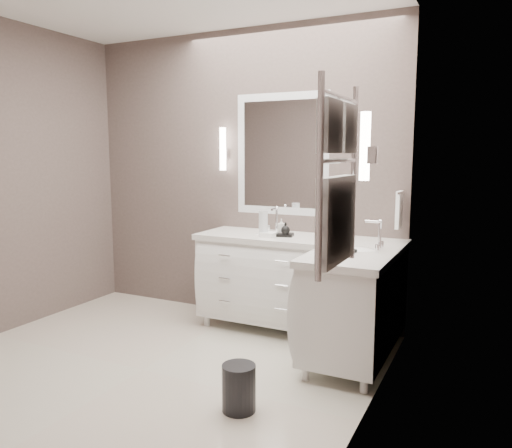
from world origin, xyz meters
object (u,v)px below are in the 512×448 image
at_px(vanity_back, 269,275).
at_px(vanity_right, 356,296).
at_px(towel_ladder, 337,188).
at_px(waste_bin, 239,388).

distance_m(vanity_back, vanity_right, 0.93).
distance_m(vanity_back, towel_ladder, 2.16).
xyz_separation_m(vanity_back, towel_ladder, (1.10, -1.63, 0.91)).
height_order(vanity_back, vanity_right, same).
bearing_deg(vanity_right, waste_bin, -111.14).
bearing_deg(vanity_back, towel_ladder, -55.90).
distance_m(vanity_right, towel_ladder, 1.60).
distance_m(towel_ladder, waste_bin, 1.42).
relative_size(towel_ladder, waste_bin, 3.10).
relative_size(vanity_back, waste_bin, 4.27).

